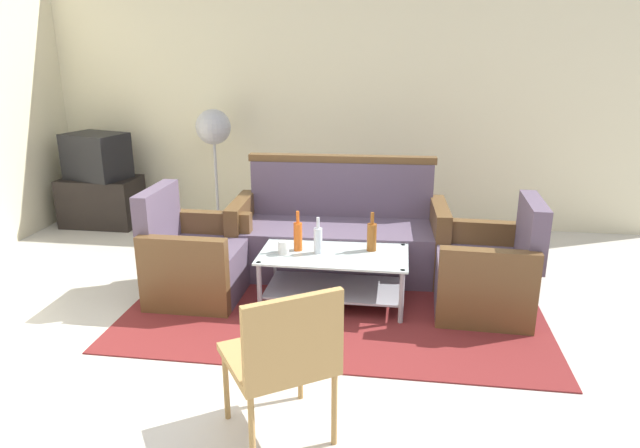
{
  "coord_description": "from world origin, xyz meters",
  "views": [
    {
      "loc": [
        0.58,
        -3.0,
        1.89
      ],
      "look_at": [
        0.02,
        0.87,
        0.65
      ],
      "focal_mm": 31.77,
      "sensor_mm": 36.0,
      "label": 1
    }
  ],
  "objects_px": {
    "coffee_table": "(334,270)",
    "television": "(97,156)",
    "bottle_brown": "(372,236)",
    "armchair_left": "(195,261)",
    "couch": "(339,236)",
    "tv_stand": "(102,201)",
    "wicker_chair": "(284,353)",
    "bottle_orange": "(298,236)",
    "bottle_clear": "(319,240)",
    "cup": "(284,247)",
    "pedestal_fan": "(214,134)",
    "armchair_right": "(487,274)"
  },
  "relations": [
    {
      "from": "couch",
      "to": "tv_stand",
      "type": "relative_size",
      "value": 2.28
    },
    {
      "from": "armchair_left",
      "to": "pedestal_fan",
      "type": "distance_m",
      "value": 1.87
    },
    {
      "from": "couch",
      "to": "pedestal_fan",
      "type": "xyz_separation_m",
      "value": [
        -1.41,
        1.01,
        0.7
      ]
    },
    {
      "from": "television",
      "to": "tv_stand",
      "type": "bearing_deg",
      "value": 90.0
    },
    {
      "from": "armchair_left",
      "to": "coffee_table",
      "type": "bearing_deg",
      "value": 90.19
    },
    {
      "from": "bottle_clear",
      "to": "bottle_orange",
      "type": "bearing_deg",
      "value": 167.03
    },
    {
      "from": "armchair_left",
      "to": "television",
      "type": "distance_m",
      "value": 2.37
    },
    {
      "from": "coffee_table",
      "to": "television",
      "type": "relative_size",
      "value": 1.57
    },
    {
      "from": "bottle_orange",
      "to": "bottle_clear",
      "type": "bearing_deg",
      "value": -12.97
    },
    {
      "from": "cup",
      "to": "tv_stand",
      "type": "relative_size",
      "value": 0.12
    },
    {
      "from": "wicker_chair",
      "to": "armchair_left",
      "type": "bearing_deg",
      "value": 89.73
    },
    {
      "from": "armchair_left",
      "to": "cup",
      "type": "bearing_deg",
      "value": 84.85
    },
    {
      "from": "bottle_clear",
      "to": "cup",
      "type": "distance_m",
      "value": 0.27
    },
    {
      "from": "television",
      "to": "armchair_right",
      "type": "bearing_deg",
      "value": 174.41
    },
    {
      "from": "couch",
      "to": "bottle_clear",
      "type": "bearing_deg",
      "value": 81.3
    },
    {
      "from": "bottle_clear",
      "to": "tv_stand",
      "type": "xyz_separation_m",
      "value": [
        -2.63,
        1.64,
        -0.25
      ]
    },
    {
      "from": "bottle_brown",
      "to": "wicker_chair",
      "type": "distance_m",
      "value": 1.73
    },
    {
      "from": "bottle_orange",
      "to": "wicker_chair",
      "type": "xyz_separation_m",
      "value": [
        0.23,
        -1.63,
        -0.03
      ]
    },
    {
      "from": "television",
      "to": "bottle_orange",
      "type": "bearing_deg",
      "value": 163.52
    },
    {
      "from": "bottle_orange",
      "to": "pedestal_fan",
      "type": "bearing_deg",
      "value": 125.42
    },
    {
      "from": "couch",
      "to": "armchair_left",
      "type": "height_order",
      "value": "couch"
    },
    {
      "from": "bottle_orange",
      "to": "tv_stand",
      "type": "xyz_separation_m",
      "value": [
        -2.47,
        1.61,
        -0.27
      ]
    },
    {
      "from": "coffee_table",
      "to": "bottle_brown",
      "type": "distance_m",
      "value": 0.38
    },
    {
      "from": "bottle_clear",
      "to": "television",
      "type": "distance_m",
      "value": 3.11
    },
    {
      "from": "tv_stand",
      "to": "armchair_right",
      "type": "bearing_deg",
      "value": -22.15
    },
    {
      "from": "armchair_left",
      "to": "tv_stand",
      "type": "xyz_separation_m",
      "value": [
        -1.66,
        1.63,
        -0.03
      ]
    },
    {
      "from": "coffee_table",
      "to": "television",
      "type": "xyz_separation_m",
      "value": [
        -2.74,
        1.63,
        0.49
      ]
    },
    {
      "from": "bottle_clear",
      "to": "television",
      "type": "relative_size",
      "value": 0.39
    },
    {
      "from": "bottle_clear",
      "to": "pedestal_fan",
      "type": "relative_size",
      "value": 0.22
    },
    {
      "from": "bottle_brown",
      "to": "armchair_left",
      "type": "bearing_deg",
      "value": -175.82
    },
    {
      "from": "couch",
      "to": "bottle_orange",
      "type": "xyz_separation_m",
      "value": [
        -0.24,
        -0.65,
        0.21
      ]
    },
    {
      "from": "bottle_brown",
      "to": "bottle_orange",
      "type": "bearing_deg",
      "value": -172.18
    },
    {
      "from": "armchair_left",
      "to": "bottle_brown",
      "type": "distance_m",
      "value": 1.38
    },
    {
      "from": "tv_stand",
      "to": "armchair_left",
      "type": "bearing_deg",
      "value": -44.54
    },
    {
      "from": "armchair_left",
      "to": "cup",
      "type": "xyz_separation_m",
      "value": [
        0.72,
        -0.07,
        0.17
      ]
    },
    {
      "from": "television",
      "to": "wicker_chair",
      "type": "relative_size",
      "value": 0.83
    },
    {
      "from": "wicker_chair",
      "to": "television",
      "type": "bearing_deg",
      "value": 96.5
    },
    {
      "from": "couch",
      "to": "wicker_chair",
      "type": "height_order",
      "value": "couch"
    },
    {
      "from": "armchair_right",
      "to": "bottle_brown",
      "type": "height_order",
      "value": "armchair_right"
    },
    {
      "from": "tv_stand",
      "to": "television",
      "type": "distance_m",
      "value": 0.5
    },
    {
      "from": "coffee_table",
      "to": "cup",
      "type": "relative_size",
      "value": 11.0
    },
    {
      "from": "coffee_table",
      "to": "bottle_brown",
      "type": "height_order",
      "value": "bottle_brown"
    },
    {
      "from": "bottle_orange",
      "to": "pedestal_fan",
      "type": "xyz_separation_m",
      "value": [
        -1.18,
        1.66,
        0.49
      ]
    },
    {
      "from": "armchair_right",
      "to": "couch",
      "type": "bearing_deg",
      "value": 63.97
    },
    {
      "from": "bottle_clear",
      "to": "pedestal_fan",
      "type": "distance_m",
      "value": 2.21
    },
    {
      "from": "bottle_orange",
      "to": "television",
      "type": "height_order",
      "value": "television"
    },
    {
      "from": "cup",
      "to": "pedestal_fan",
      "type": "xyz_separation_m",
      "value": [
        -1.09,
        1.75,
        0.55
      ]
    },
    {
      "from": "coffee_table",
      "to": "bottle_brown",
      "type": "bearing_deg",
      "value": 20.03
    },
    {
      "from": "wicker_chair",
      "to": "coffee_table",
      "type": "bearing_deg",
      "value": 55.06
    },
    {
      "from": "bottle_brown",
      "to": "tv_stand",
      "type": "relative_size",
      "value": 0.37
    }
  ]
}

